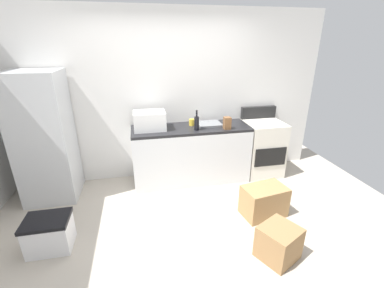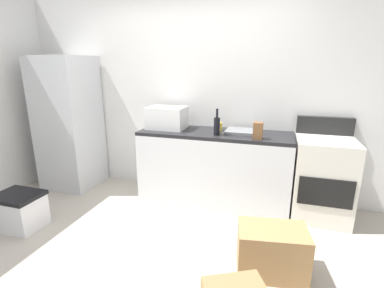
% 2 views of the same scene
% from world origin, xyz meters
% --- Properties ---
extents(ground_plane, '(6.00, 6.00, 0.00)m').
position_xyz_m(ground_plane, '(0.00, 0.00, 0.00)').
color(ground_plane, '#B2A899').
extents(wall_back, '(5.00, 0.10, 2.60)m').
position_xyz_m(wall_back, '(0.00, 1.55, 1.30)').
color(wall_back, silver).
rests_on(wall_back, ground_plane).
extents(kitchen_counter, '(1.80, 0.60, 0.90)m').
position_xyz_m(kitchen_counter, '(0.30, 1.20, 0.45)').
color(kitchen_counter, silver).
rests_on(kitchen_counter, ground_plane).
extents(refrigerator, '(0.68, 0.66, 1.79)m').
position_xyz_m(refrigerator, '(-1.75, 1.15, 0.89)').
color(refrigerator, silver).
rests_on(refrigerator, ground_plane).
extents(stove_oven, '(0.60, 0.61, 1.10)m').
position_xyz_m(stove_oven, '(1.52, 1.21, 0.47)').
color(stove_oven, silver).
rests_on(stove_oven, ground_plane).
extents(microwave, '(0.46, 0.34, 0.27)m').
position_xyz_m(microwave, '(-0.32, 1.22, 1.04)').
color(microwave, white).
rests_on(microwave, kitchen_counter).
extents(sink_basin, '(0.36, 0.32, 0.03)m').
position_xyz_m(sink_basin, '(0.61, 1.26, 0.92)').
color(sink_basin, slate).
rests_on(sink_basin, kitchen_counter).
extents(wine_bottle, '(0.07, 0.07, 0.30)m').
position_xyz_m(wine_bottle, '(0.35, 1.05, 1.01)').
color(wine_bottle, black).
rests_on(wine_bottle, kitchen_counter).
extents(coffee_mug, '(0.08, 0.08, 0.10)m').
position_xyz_m(coffee_mug, '(0.33, 1.29, 0.95)').
color(coffee_mug, gold).
rests_on(coffee_mug, kitchen_counter).
extents(knife_block, '(0.10, 0.10, 0.18)m').
position_xyz_m(knife_block, '(0.81, 1.01, 0.99)').
color(knife_block, brown).
rests_on(knife_block, kitchen_counter).
extents(cardboard_box_large, '(0.59, 0.43, 0.40)m').
position_xyz_m(cardboard_box_large, '(1.04, 0.09, 0.20)').
color(cardboard_box_large, '#A37A4C').
rests_on(cardboard_box_large, ground_plane).
extents(cardboard_box_medium, '(0.49, 0.48, 0.36)m').
position_xyz_m(cardboard_box_medium, '(0.86, -0.61, 0.18)').
color(cardboard_box_medium, olive).
rests_on(cardboard_box_medium, ground_plane).
extents(storage_bin, '(0.46, 0.36, 0.38)m').
position_xyz_m(storage_bin, '(-1.51, 0.01, 0.19)').
color(storage_bin, silver).
rests_on(storage_bin, ground_plane).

